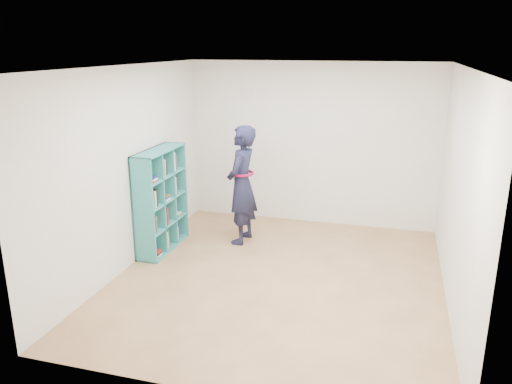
# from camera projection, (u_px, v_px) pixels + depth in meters

# --- Properties ---
(floor) EXTENTS (4.50, 4.50, 0.00)m
(floor) POSITION_uv_depth(u_px,v_px,m) (278.00, 279.00, 6.29)
(floor) COLOR olive
(floor) RESTS_ON ground
(ceiling) EXTENTS (4.50, 4.50, 0.00)m
(ceiling) POSITION_uv_depth(u_px,v_px,m) (281.00, 67.00, 5.55)
(ceiling) COLOR white
(ceiling) RESTS_ON wall_back
(wall_left) EXTENTS (0.02, 4.50, 2.60)m
(wall_left) POSITION_uv_depth(u_px,v_px,m) (129.00, 169.00, 6.44)
(wall_left) COLOR silver
(wall_left) RESTS_ON floor
(wall_right) EXTENTS (0.02, 4.50, 2.60)m
(wall_right) POSITION_uv_depth(u_px,v_px,m) (459.00, 193.00, 5.39)
(wall_right) COLOR silver
(wall_right) RESTS_ON floor
(wall_back) EXTENTS (4.00, 0.02, 2.60)m
(wall_back) POSITION_uv_depth(u_px,v_px,m) (311.00, 144.00, 7.99)
(wall_back) COLOR silver
(wall_back) RESTS_ON floor
(wall_front) EXTENTS (4.00, 0.02, 2.60)m
(wall_front) POSITION_uv_depth(u_px,v_px,m) (212.00, 253.00, 3.84)
(wall_front) COLOR silver
(wall_front) RESTS_ON floor
(bookshelf) EXTENTS (0.32, 1.09, 1.46)m
(bookshelf) POSITION_uv_depth(u_px,v_px,m) (160.00, 201.00, 7.05)
(bookshelf) COLOR #277C74
(bookshelf) RESTS_ON floor
(person) EXTENTS (0.45, 0.66, 1.75)m
(person) POSITION_uv_depth(u_px,v_px,m) (242.00, 185.00, 7.26)
(person) COLOR black
(person) RESTS_ON floor
(smartphone) EXTENTS (0.04, 0.11, 0.14)m
(smartphone) POSITION_uv_depth(u_px,v_px,m) (234.00, 175.00, 7.34)
(smartphone) COLOR silver
(smartphone) RESTS_ON person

